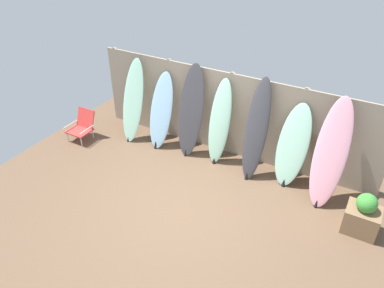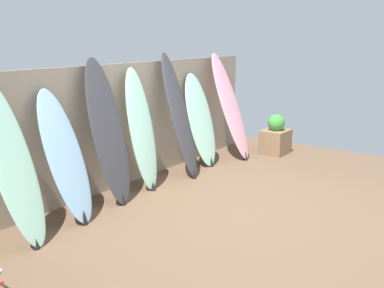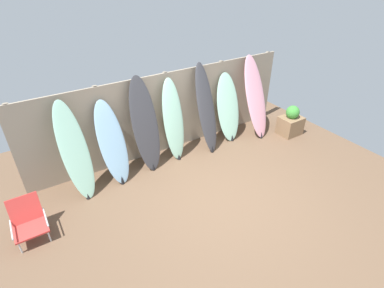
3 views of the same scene
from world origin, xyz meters
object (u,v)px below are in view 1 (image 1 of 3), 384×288
object	(u,v)px
planter_box	(363,216)
beach_chair	(82,125)
surfboard_seafoam_0	(133,101)
surfboard_charcoal_4	(256,130)
surfboard_seafoam_3	(220,123)
surfboard_charcoal_2	(191,112)
surfboard_seafoam_5	(293,146)
surfboard_skyblue_1	(161,111)
surfboard_pink_6	(331,154)

from	to	relation	value
planter_box	beach_chair	bearing A→B (deg)	-179.38
surfboard_seafoam_0	surfboard_charcoal_4	bearing A→B (deg)	0.72
surfboard_seafoam_3	beach_chair	size ratio (longest dim) A/B	2.71
surfboard_charcoal_2	surfboard_charcoal_4	distance (m)	1.44
beach_chair	surfboard_seafoam_5	bearing A→B (deg)	33.44
surfboard_charcoal_2	surfboard_seafoam_3	distance (m)	0.65
surfboard_charcoal_4	surfboard_skyblue_1	bearing A→B (deg)	179.48
surfboard_seafoam_0	surfboard_skyblue_1	xyz separation A→B (m)	(0.69, 0.06, -0.09)
surfboard_charcoal_2	beach_chair	world-z (taller)	surfboard_charcoal_2
surfboard_seafoam_5	surfboard_seafoam_3	bearing A→B (deg)	-179.02
surfboard_skyblue_1	planter_box	size ratio (longest dim) A/B	2.12
surfboard_pink_6	planter_box	world-z (taller)	surfboard_pink_6
surfboard_charcoal_2	surfboard_charcoal_4	xyz separation A→B (m)	(1.44, -0.05, 0.02)
surfboard_skyblue_1	surfboard_seafoam_5	xyz separation A→B (m)	(2.84, 0.08, -0.01)
surfboard_seafoam_5	surfboard_pink_6	distance (m)	0.72
surfboard_charcoal_4	surfboard_pink_6	distance (m)	1.38
surfboard_seafoam_0	surfboard_seafoam_3	distance (m)	2.06
surfboard_seafoam_3	planter_box	xyz separation A→B (m)	(2.92, -0.70, -0.56)
surfboard_pink_6	beach_chair	distance (m)	5.28
surfboard_seafoam_3	surfboard_seafoam_5	distance (m)	1.49
surfboard_charcoal_2	surfboard_pink_6	world-z (taller)	surfboard_charcoal_2
surfboard_seafoam_0	planter_box	xyz separation A→B (m)	(4.97, -0.59, -0.56)
planter_box	surfboard_pink_6	bearing A→B (deg)	143.34
surfboard_charcoal_2	beach_chair	xyz separation A→B (m)	(-2.39, -0.74, -0.62)
surfboard_charcoal_4	surfboard_charcoal_2	bearing A→B (deg)	178.04
surfboard_charcoal_2	planter_box	size ratio (longest dim) A/B	2.55
surfboard_charcoal_4	surfboard_pink_6	bearing A→B (deg)	-2.87
surfboard_charcoal_2	surfboard_seafoam_0	bearing A→B (deg)	-176.54
surfboard_seafoam_5	surfboard_pink_6	size ratio (longest dim) A/B	0.83
surfboard_seafoam_5	beach_chair	xyz separation A→B (m)	(-4.52, -0.79, -0.45)
surfboard_charcoal_2	beach_chair	distance (m)	2.58
surfboard_skyblue_1	surfboard_charcoal_2	world-z (taller)	surfboard_charcoal_2
surfboard_seafoam_3	planter_box	size ratio (longest dim) A/B	2.34
surfboard_seafoam_0	surfboard_pink_6	distance (m)	4.22
surfboard_charcoal_4	surfboard_pink_6	xyz separation A→B (m)	(1.38, -0.07, -0.02)
surfboard_pink_6	surfboard_seafoam_3	bearing A→B (deg)	176.34
surfboard_seafoam_3	surfboard_pink_6	bearing A→B (deg)	-3.66
surfboard_pink_6	surfboard_charcoal_4	bearing A→B (deg)	177.13
surfboard_skyblue_1	surfboard_pink_6	size ratio (longest dim) A/B	0.84
surfboard_seafoam_0	surfboard_charcoal_4	distance (m)	2.84
surfboard_charcoal_4	surfboard_pink_6	world-z (taller)	surfboard_charcoal_4
surfboard_pink_6	beach_chair	bearing A→B (deg)	-173.20
surfboard_skyblue_1	surfboard_pink_6	distance (m)	3.53
surfboard_charcoal_2	surfboard_seafoam_3	xyz separation A→B (m)	(0.65, 0.02, -0.08)
surfboard_skyblue_1	surfboard_charcoal_2	size ratio (longest dim) A/B	0.83
surfboard_pink_6	surfboard_seafoam_5	bearing A→B (deg)	166.55
beach_chair	surfboard_seafoam_3	bearing A→B (deg)	37.63
surfboard_charcoal_2	surfboard_seafoam_3	size ratio (longest dim) A/B	1.09
surfboard_charcoal_4	surfboard_seafoam_0	bearing A→B (deg)	-179.28
planter_box	surfboard_charcoal_2	bearing A→B (deg)	169.28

